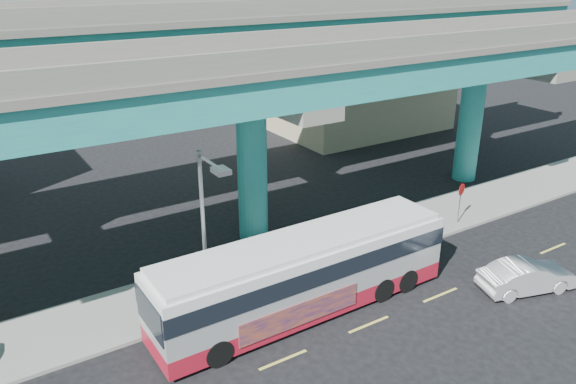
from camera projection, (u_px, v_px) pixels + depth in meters
ground at (364, 321)px, 22.42m from camera, size 120.00×120.00×0.00m
sidewalk at (290, 262)px, 26.69m from camera, size 70.00×4.00×0.15m
lane_markings at (369, 324)px, 22.18m from camera, size 58.00×0.12×0.01m
viaduct at (248, 59)px, 26.11m from camera, size 52.00×12.40×11.70m
building_beige at (357, 87)px, 48.04m from camera, size 14.00×10.23×7.00m
transit_bus at (304, 271)px, 22.47m from camera, size 12.86×2.85×3.29m
sedan at (527, 276)px, 24.26m from camera, size 3.82×5.06×1.40m
street_lamp at (208, 213)px, 20.95m from camera, size 0.50×2.25×6.75m
stop_sign at (461, 195)px, 30.02m from camera, size 0.67×0.22×2.30m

